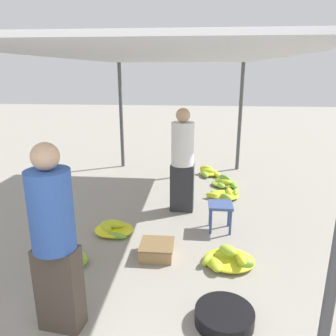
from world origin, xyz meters
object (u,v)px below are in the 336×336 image
(banana_pile_right_1, at_px, (228,259))
(banana_pile_left_1, at_px, (66,258))
(crate_near, at_px, (157,250))
(shopper_walking_mid, at_px, (182,159))
(banana_pile_left_0, at_px, (114,229))
(banana_pile_right_2, at_px, (209,172))
(banana_pile_right_0, at_px, (225,183))
(banana_pile_right_3, at_px, (224,194))
(basin_black, at_px, (224,317))
(stool, at_px, (220,209))
(vendor_foreground, at_px, (54,238))

(banana_pile_right_1, bearing_deg, banana_pile_left_1, -175.18)
(crate_near, height_order, shopper_walking_mid, shopper_walking_mid)
(banana_pile_left_0, bearing_deg, banana_pile_right_2, 63.19)
(banana_pile_right_0, xyz_separation_m, banana_pile_right_3, (-0.08, -0.63, -0.01))
(banana_pile_right_2, bearing_deg, banana_pile_right_1, -87.73)
(banana_pile_right_2, height_order, shopper_walking_mid, shopper_walking_mid)
(basin_black, bearing_deg, banana_pile_right_3, 86.22)
(banana_pile_right_1, xyz_separation_m, banana_pile_right_3, (0.09, 2.16, -0.02))
(banana_pile_left_0, bearing_deg, banana_pile_right_3, 42.67)
(stool, xyz_separation_m, banana_pile_right_3, (0.14, 1.27, -0.27))
(banana_pile_left_1, relative_size, banana_pile_right_0, 1.00)
(stool, xyz_separation_m, shopper_walking_mid, (-0.58, 0.65, 0.54))
(banana_pile_right_0, distance_m, shopper_walking_mid, 1.68)
(stool, xyz_separation_m, banana_pile_right_1, (0.05, -0.89, -0.25))
(basin_black, xyz_separation_m, banana_pile_right_3, (0.21, 3.11, -0.01))
(banana_pile_right_2, bearing_deg, stool, -88.11)
(stool, distance_m, banana_pile_left_0, 1.54)
(vendor_foreground, height_order, banana_pile_left_0, vendor_foreground)
(basin_black, relative_size, banana_pile_right_2, 1.07)
(banana_pile_right_3, xyz_separation_m, shopper_walking_mid, (-0.72, -0.62, 0.81))
(vendor_foreground, height_order, shopper_walking_mid, vendor_foreground)
(banana_pile_left_1, bearing_deg, vendor_foreground, -69.29)
(basin_black, distance_m, banana_pile_left_1, 1.97)
(banana_pile_left_0, distance_m, banana_pile_left_1, 0.90)
(banana_pile_left_1, distance_m, banana_pile_right_3, 3.08)
(stool, height_order, banana_pile_right_3, stool)
(vendor_foreground, height_order, banana_pile_right_3, vendor_foreground)
(stool, relative_size, banana_pile_right_3, 0.64)
(banana_pile_left_0, relative_size, banana_pile_left_1, 0.97)
(banana_pile_left_0, relative_size, crate_near, 1.34)
(banana_pile_right_2, bearing_deg, banana_pile_left_0, -116.81)
(banana_pile_right_3, distance_m, crate_near, 2.26)
(banana_pile_left_0, height_order, banana_pile_right_3, banana_pile_left_0)
(basin_black, height_order, banana_pile_right_2, banana_pile_right_2)
(banana_pile_left_1, bearing_deg, basin_black, -23.49)
(banana_pile_right_1, bearing_deg, vendor_foreground, -144.59)
(banana_pile_left_1, bearing_deg, stool, 29.34)
(vendor_foreground, relative_size, basin_black, 3.13)
(banana_pile_right_1, bearing_deg, banana_pile_right_0, 86.58)
(stool, relative_size, banana_pile_left_0, 0.74)
(banana_pile_right_3, height_order, crate_near, crate_near)
(banana_pile_left_0, bearing_deg, basin_black, -48.20)
(stool, height_order, banana_pile_left_1, stool)
(vendor_foreground, xyz_separation_m, banana_pile_left_0, (0.02, 1.77, -0.81))
(crate_near, bearing_deg, banana_pile_right_0, 68.86)
(banana_pile_left_0, distance_m, banana_pile_right_0, 2.74)
(basin_black, relative_size, banana_pile_right_0, 0.95)
(stool, distance_m, shopper_walking_mid, 1.03)
(vendor_foreground, xyz_separation_m, banana_pile_right_1, (1.57, 1.11, -0.80))
(crate_near, bearing_deg, banana_pile_right_3, 64.93)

